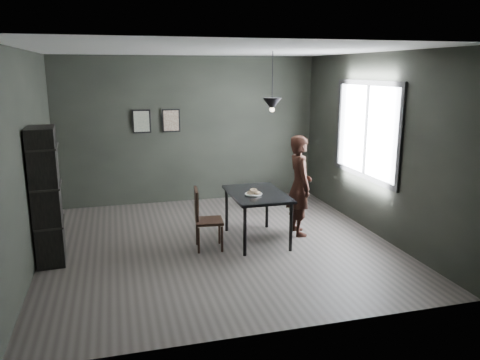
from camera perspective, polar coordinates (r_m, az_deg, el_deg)
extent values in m
plane|color=#342F2D|center=(7.06, -2.66, -7.79)|extent=(5.00, 5.00, 0.00)
cube|color=black|center=(9.12, -6.19, 6.05)|extent=(5.00, 0.10, 2.80)
cube|color=silver|center=(6.59, -2.93, 15.55)|extent=(5.00, 5.00, 0.02)
cube|color=white|center=(7.75, 15.17, 5.88)|extent=(0.02, 1.80, 1.40)
cube|color=black|center=(7.74, 15.11, 5.88)|extent=(0.04, 1.96, 1.56)
cube|color=black|center=(6.98, 2.09, -1.73)|extent=(0.80, 1.20, 0.04)
cylinder|color=black|center=(6.51, 0.60, -6.31)|extent=(0.05, 0.05, 0.71)
cylinder|color=black|center=(6.71, 6.22, -5.77)|extent=(0.05, 0.05, 0.71)
cylinder|color=black|center=(7.50, -1.65, -3.64)|extent=(0.05, 0.05, 0.71)
cylinder|color=black|center=(7.68, 3.30, -3.25)|extent=(0.05, 0.05, 0.71)
cylinder|color=white|center=(6.86, 1.66, -1.78)|extent=(0.23, 0.23, 0.01)
torus|color=beige|center=(6.85, 2.05, -1.56)|extent=(0.11, 0.11, 0.04)
torus|color=beige|center=(6.85, 1.27, -1.56)|extent=(0.11, 0.11, 0.04)
torus|color=beige|center=(6.84, 1.66, -1.26)|extent=(0.12, 0.13, 0.06)
imported|color=black|center=(7.32, 7.28, -0.66)|extent=(0.42, 0.60, 1.57)
cube|color=black|center=(6.77, -3.79, -5.01)|extent=(0.43, 0.43, 0.04)
cube|color=black|center=(6.68, -5.32, -2.89)|extent=(0.08, 0.39, 0.42)
cylinder|color=black|center=(6.67, -5.06, -7.36)|extent=(0.03, 0.03, 0.38)
cylinder|color=black|center=(6.70, -2.20, -7.23)|extent=(0.03, 0.03, 0.38)
cylinder|color=black|center=(6.99, -5.25, -6.41)|extent=(0.03, 0.03, 0.38)
cylinder|color=black|center=(7.01, -2.53, -6.29)|extent=(0.03, 0.03, 0.38)
cube|color=black|center=(6.67, -22.54, -1.85)|extent=(0.38, 0.63, 1.83)
cylinder|color=black|center=(6.92, 3.99, 12.33)|extent=(0.01, 0.01, 0.75)
cone|color=black|center=(6.93, 3.94, 9.23)|extent=(0.28, 0.28, 0.18)
sphere|color=#FFE0B2|center=(6.94, 3.92, 8.57)|extent=(0.07, 0.07, 0.07)
cube|color=black|center=(8.97, -11.92, 7.01)|extent=(0.34, 0.03, 0.44)
cube|color=#445F51|center=(8.95, -11.91, 7.00)|extent=(0.28, 0.01, 0.38)
cube|color=black|center=(9.02, -8.40, 7.18)|extent=(0.34, 0.03, 0.44)
cube|color=brown|center=(9.00, -8.39, 7.17)|extent=(0.28, 0.01, 0.38)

